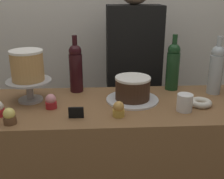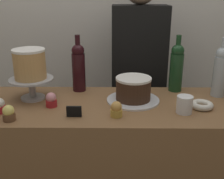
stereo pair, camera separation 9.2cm
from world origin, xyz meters
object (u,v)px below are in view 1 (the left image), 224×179
Objects in this scene: white_layer_cake at (27,65)px; wine_bottle_dark_red at (76,67)px; cake_stand_pedestal at (29,87)px; cupcake_lemon at (9,116)px; price_sign_chalkboard at (76,113)px; cupcake_strawberry at (51,102)px; wine_bottle_clear at (216,69)px; cupcake_caramel at (119,109)px; coffee_cup_ceramic at (185,103)px; wine_bottle_green at (173,66)px; donut_sugar at (200,103)px; barista_figure at (133,88)px; chocolate_round_cake at (133,88)px.

wine_bottle_dark_red is at bearing 30.02° from white_layer_cake.
cupcake_lemon is (-0.03, -0.27, -0.04)m from cake_stand_pedestal.
cupcake_lemon is 0.29m from price_sign_chalkboard.
wine_bottle_clear is at bearing 10.42° from cupcake_strawberry.
cupcake_lemon is at bearing -174.25° from cupcake_caramel.
white_layer_cake is 0.81m from coffee_cup_ceramic.
wine_bottle_green is 4.38× the size of cupcake_lemon.
price_sign_chalkboard is (-0.63, -0.11, 0.01)m from donut_sugar.
cake_stand_pedestal is 0.15× the size of barista_figure.
wine_bottle_clear is (0.48, 0.09, 0.07)m from chocolate_round_cake.
cupcake_strawberry is 1.06× the size of price_sign_chalkboard.
cupcake_caramel is 0.44m from donut_sugar.
cupcake_lemon is 0.66× the size of donut_sugar.
wine_bottle_green reaches higher than chocolate_round_cake.
wine_bottle_dark_red is 1.00× the size of wine_bottle_green.
cupcake_caramel and cupcake_strawberry have the same top height.
price_sign_chalkboard is at bearing -146.04° from wine_bottle_green.
cake_stand_pedestal is at bearing 172.32° from donut_sugar.
barista_figure is (0.35, 0.65, -0.12)m from price_sign_chalkboard.
cupcake_caramel is at bearing -133.89° from wine_bottle_green.
white_layer_cake is at bearing 154.09° from cupcake_caramel.
wine_bottle_green is 0.66m from price_sign_chalkboard.
wine_bottle_clear is (1.02, 0.06, -0.05)m from white_layer_cake.
white_layer_cake is 2.27× the size of cupcake_strawberry.
cupcake_lemon is at bearing -96.73° from white_layer_cake.
donut_sugar is at bearing -128.13° from wine_bottle_clear.
wine_bottle_green reaches higher than cake_stand_pedestal.
chocolate_round_cake is at bearing -169.83° from wine_bottle_clear.
white_layer_cake is 0.90× the size of chocolate_round_cake.
cupcake_lemon is (-0.83, -0.41, -0.11)m from wine_bottle_green.
cake_stand_pedestal is at bearing 138.55° from price_sign_chalkboard.
white_layer_cake is 0.31m from cupcake_lemon.
chocolate_round_cake is 0.12× the size of barista_figure.
price_sign_chalkboard is at bearing -178.21° from cupcake_caramel.
cupcake_caramel is at bearing -114.98° from chocolate_round_cake.
wine_bottle_dark_red is 3.83× the size of coffee_cup_ceramic.
cupcake_caramel is 0.35m from cupcake_strawberry.
chocolate_round_cake is at bearing -146.94° from wine_bottle_green.
wine_bottle_dark_red reaches higher than chocolate_round_cake.
cupcake_lemon is at bearing -133.86° from cupcake_strawberry.
price_sign_chalkboard is at bearing -118.06° from barista_figure.
donut_sugar is (0.88, -0.12, -0.18)m from white_layer_cake.
cupcake_strawberry is at bearing 137.73° from price_sign_chalkboard.
barista_figure is (-0.28, 0.55, -0.11)m from donut_sugar.
cupcake_lemon is 1.00× the size of cupcake_strawberry.
wine_bottle_clear reaches higher than coffee_cup_ceramic.
white_layer_cake is at bearing 83.27° from cupcake_lemon.
white_layer_cake reaches higher than coffee_cup_ceramic.
white_layer_cake is 2.27× the size of cupcake_caramel.
cupcake_strawberry is 0.05× the size of barista_figure.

